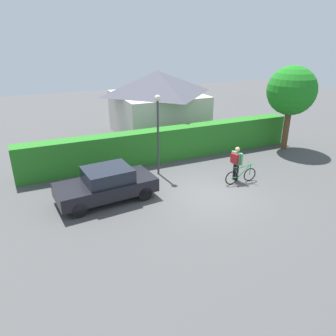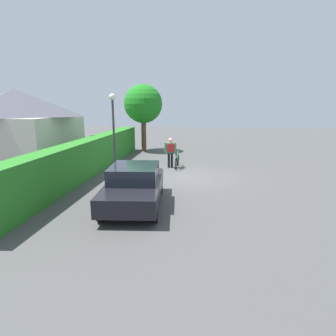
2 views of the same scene
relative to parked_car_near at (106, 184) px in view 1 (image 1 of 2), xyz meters
The scene contains 8 objects.
ground_plane 4.50m from the parked_car_near, 17.90° to the right, with size 60.00×60.00×0.00m, color #474747.
hedge_row 5.41m from the parked_car_near, 38.51° to the left, with size 15.50×0.90×1.75m, color #287723.
house_distant 9.99m from the parked_car_near, 55.08° to the left, with size 5.65×5.79×4.27m.
parked_car_near is the anchor object (origin of this frame).
bicycle 6.16m from the parked_car_near, ahead, with size 1.67×0.50×0.91m.
person_rider 6.06m from the parked_car_near, ahead, with size 0.44×0.65×1.65m.
street_lamp 3.87m from the parked_car_near, 28.57° to the left, with size 0.28×0.28×3.90m.
tree_kerbside 11.96m from the parked_car_near, 10.39° to the left, with size 2.79×2.79×4.87m.
Camera 1 is at (-6.83, -10.61, 6.41)m, focal length 34.43 mm.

